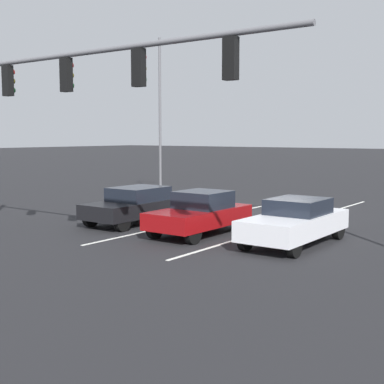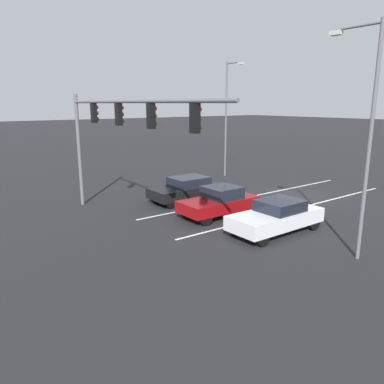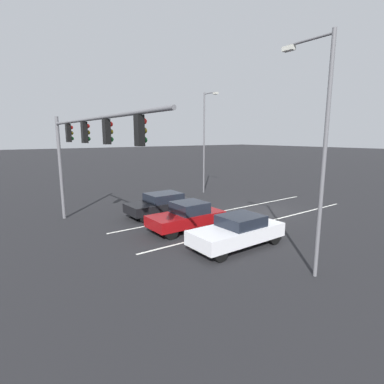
{
  "view_description": "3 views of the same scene",
  "coord_description": "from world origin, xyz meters",
  "px_view_note": "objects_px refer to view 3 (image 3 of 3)",
  "views": [
    {
      "loc": [
        -10.87,
        21.73,
        3.46
      ],
      "look_at": [
        -0.37,
        7.41,
        1.57
      ],
      "focal_mm": 50.0,
      "sensor_mm": 36.0,
      "label": 1
    },
    {
      "loc": [
        -14.1,
        18.81,
        5.63
      ],
      "look_at": [
        0.07,
        8.22,
        1.43
      ],
      "focal_mm": 35.0,
      "sensor_mm": 36.0,
      "label": 2
    },
    {
      "loc": [
        -12.89,
        15.68,
        4.99
      ],
      "look_at": [
        1.19,
        5.32,
        1.73
      ],
      "focal_mm": 28.0,
      "sensor_mm": 36.0,
      "label": 3
    }
  ],
  "objects_px": {
    "car_black_rightlane_front": "(162,204)",
    "street_lamp_right_shoulder": "(205,137)",
    "traffic_signal_gantry": "(82,142)",
    "street_lamp_left_shoulder": "(320,142)",
    "car_white_leftlane_front": "(238,231)",
    "car_maroon_midlane_front": "(187,216)"
  },
  "relations": [
    {
      "from": "car_black_rightlane_front",
      "to": "street_lamp_left_shoulder",
      "type": "xyz_separation_m",
      "value": [
        -10.4,
        -0.14,
        4.04
      ]
    },
    {
      "from": "traffic_signal_gantry",
      "to": "car_maroon_midlane_front",
      "type": "bearing_deg",
      "value": -110.94
    },
    {
      "from": "traffic_signal_gantry",
      "to": "street_lamp_left_shoulder",
      "type": "xyz_separation_m",
      "value": [
        -8.81,
        -5.34,
        0.08
      ]
    },
    {
      "from": "car_maroon_midlane_front",
      "to": "street_lamp_left_shoulder",
      "type": "xyz_separation_m",
      "value": [
        -6.99,
        -0.58,
        4.03
      ]
    },
    {
      "from": "traffic_signal_gantry",
      "to": "street_lamp_left_shoulder",
      "type": "height_order",
      "value": "street_lamp_left_shoulder"
    },
    {
      "from": "car_black_rightlane_front",
      "to": "street_lamp_left_shoulder",
      "type": "relative_size",
      "value": 0.53
    },
    {
      "from": "car_black_rightlane_front",
      "to": "street_lamp_right_shoulder",
      "type": "relative_size",
      "value": 0.5
    },
    {
      "from": "street_lamp_right_shoulder",
      "to": "car_maroon_midlane_front",
      "type": "bearing_deg",
      "value": 136.2
    },
    {
      "from": "traffic_signal_gantry",
      "to": "street_lamp_right_shoulder",
      "type": "height_order",
      "value": "street_lamp_right_shoulder"
    },
    {
      "from": "car_white_leftlane_front",
      "to": "traffic_signal_gantry",
      "type": "xyz_separation_m",
      "value": [
        5.25,
        5.14,
        3.97
      ]
    },
    {
      "from": "car_black_rightlane_front",
      "to": "street_lamp_right_shoulder",
      "type": "height_order",
      "value": "street_lamp_right_shoulder"
    },
    {
      "from": "car_white_leftlane_front",
      "to": "street_lamp_left_shoulder",
      "type": "bearing_deg",
      "value": -176.9
    },
    {
      "from": "car_black_rightlane_front",
      "to": "street_lamp_right_shoulder",
      "type": "xyz_separation_m",
      "value": [
        4.5,
        -7.14,
        4.18
      ]
    },
    {
      "from": "car_white_leftlane_front",
      "to": "street_lamp_right_shoulder",
      "type": "xyz_separation_m",
      "value": [
        11.33,
        -7.19,
        4.19
      ]
    },
    {
      "from": "car_maroon_midlane_front",
      "to": "street_lamp_right_shoulder",
      "type": "relative_size",
      "value": 0.47
    },
    {
      "from": "traffic_signal_gantry",
      "to": "car_black_rightlane_front",
      "type": "bearing_deg",
      "value": -73.03
    },
    {
      "from": "car_maroon_midlane_front",
      "to": "car_white_leftlane_front",
      "type": "xyz_separation_m",
      "value": [
        -3.43,
        -0.39,
        -0.02
      ]
    },
    {
      "from": "car_maroon_midlane_front",
      "to": "car_black_rightlane_front",
      "type": "distance_m",
      "value": 3.43
    },
    {
      "from": "car_white_leftlane_front",
      "to": "traffic_signal_gantry",
      "type": "height_order",
      "value": "traffic_signal_gantry"
    },
    {
      "from": "car_white_leftlane_front",
      "to": "street_lamp_right_shoulder",
      "type": "relative_size",
      "value": 0.52
    },
    {
      "from": "car_white_leftlane_front",
      "to": "car_black_rightlane_front",
      "type": "bearing_deg",
      "value": -0.46
    },
    {
      "from": "car_black_rightlane_front",
      "to": "traffic_signal_gantry",
      "type": "height_order",
      "value": "traffic_signal_gantry"
    }
  ]
}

